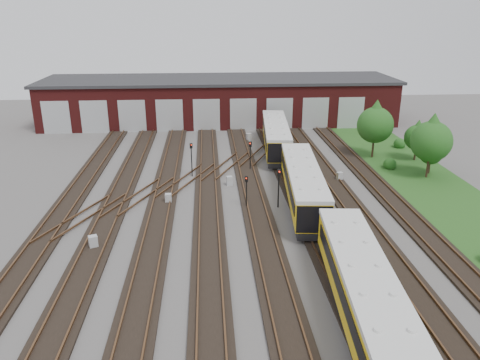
{
  "coord_description": "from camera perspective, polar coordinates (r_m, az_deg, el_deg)",
  "views": [
    {
      "loc": [
        -1.92,
        -28.92,
        15.79
      ],
      "look_at": [
        0.75,
        8.61,
        2.0
      ],
      "focal_mm": 35.0,
      "sensor_mm": 36.0,
      "label": 1
    }
  ],
  "objects": [
    {
      "name": "relay_cabinet_2",
      "position": [
        44.4,
        -1.3,
        -0.1
      ],
      "size": [
        0.6,
        0.53,
        0.89
      ],
      "primitive_type": "cube",
      "rotation": [
        0.0,
        0.0,
        0.17
      ],
      "color": "#ABADB0",
      "rests_on": "ground"
    },
    {
      "name": "relay_cabinet_0",
      "position": [
        34.44,
        -17.45,
        -7.26
      ],
      "size": [
        0.73,
        0.67,
        0.97
      ],
      "primitive_type": "cube",
      "rotation": [
        0.0,
        0.0,
        0.39
      ],
      "color": "#ABADB0",
      "rests_on": "ground"
    },
    {
      "name": "bush_2",
      "position": [
        59.7,
        18.89,
        4.38
      ],
      "size": [
        1.38,
        1.38,
        1.38
      ],
      "primitive_type": "sphere",
      "color": "#1A4614",
      "rests_on": "ground"
    },
    {
      "name": "signal_mast_0",
      "position": [
        46.48,
        -5.94,
        2.98
      ],
      "size": [
        0.29,
        0.27,
        3.42
      ],
      "rotation": [
        0.0,
        0.0,
        0.34
      ],
      "color": "black",
      "rests_on": "ground"
    },
    {
      "name": "grass_verge",
      "position": [
        46.91,
        22.7,
        -1.14
      ],
      "size": [
        8.0,
        55.0,
        0.05
      ],
      "primitive_type": "cube",
      "color": "#214D19",
      "rests_on": "ground"
    },
    {
      "name": "relay_cabinet_4",
      "position": [
        46.51,
        12.03,
        0.4
      ],
      "size": [
        0.63,
        0.57,
        0.89
      ],
      "primitive_type": "cube",
      "rotation": [
        0.0,
        0.0,
        0.26
      ],
      "color": "#ABADB0",
      "rests_on": "ground"
    },
    {
      "name": "signal_mast_3",
      "position": [
        38.98,
        4.74,
        -0.38
      ],
      "size": [
        0.31,
        0.29,
        3.39
      ],
      "rotation": [
        0.0,
        0.0,
        0.16
      ],
      "color": "black",
      "rests_on": "ground"
    },
    {
      "name": "tree_1",
      "position": [
        54.61,
        20.84,
        5.21
      ],
      "size": [
        2.78,
        2.78,
        4.6
      ],
      "color": "#372418",
      "rests_on": "ground"
    },
    {
      "name": "ground",
      "position": [
        33.0,
        -0.25,
        -8.45
      ],
      "size": [
        120.0,
        120.0,
        0.0
      ],
      "primitive_type": "plane",
      "color": "#4D4A48",
      "rests_on": "ground"
    },
    {
      "name": "maintenance_shed",
      "position": [
        70.06,
        -2.48,
        9.76
      ],
      "size": [
        51.0,
        12.5,
        6.35
      ],
      "color": "#551515",
      "rests_on": "ground"
    },
    {
      "name": "signal_mast_1",
      "position": [
        38.92,
        0.79,
        -0.93
      ],
      "size": [
        0.27,
        0.25,
        2.8
      ],
      "rotation": [
        0.0,
        0.0,
        -0.28
      ],
      "color": "black",
      "rests_on": "ground"
    },
    {
      "name": "track_network",
      "position": [
        33.46,
        -0.6,
        -7.82
      ],
      "size": [
        30.4,
        70.0,
        0.33
      ],
      "color": "black",
      "rests_on": "ground"
    },
    {
      "name": "relay_cabinet_1",
      "position": [
        40.71,
        -8.73,
        -2.26
      ],
      "size": [
        0.55,
        0.46,
        0.89
      ],
      "primitive_type": "cube",
      "rotation": [
        0.0,
        0.0,
        0.02
      ],
      "color": "#ABADB0",
      "rests_on": "ground"
    },
    {
      "name": "metro_train",
      "position": [
        39.82,
        7.66,
        -0.48
      ],
      "size": [
        3.95,
        46.93,
        3.05
      ],
      "rotation": [
        0.0,
        0.0,
        -0.09
      ],
      "color": "black",
      "rests_on": "ground"
    },
    {
      "name": "relay_cabinet_3",
      "position": [
        59.61,
        1.07,
        5.25
      ],
      "size": [
        0.72,
        0.66,
        0.97
      ],
      "primitive_type": "cube",
      "rotation": [
        0.0,
        0.0,
        0.36
      ],
      "color": "#ABADB0",
      "rests_on": "ground"
    },
    {
      "name": "tree_2",
      "position": [
        48.96,
        22.36,
        4.92
      ],
      "size": [
        3.95,
        3.95,
        6.55
      ],
      "color": "#372418",
      "rests_on": "ground"
    },
    {
      "name": "signal_mast_2",
      "position": [
        48.05,
        1.26,
        3.44
      ],
      "size": [
        0.31,
        0.3,
        3.09
      ],
      "rotation": [
        0.0,
        0.0,
        -0.35
      ],
      "color": "black",
      "rests_on": "ground"
    },
    {
      "name": "tree_0",
      "position": [
        53.92,
        16.2,
        6.96
      ],
      "size": [
        3.98,
        3.98,
        6.59
      ],
      "color": "#372418",
      "rests_on": "ground"
    },
    {
      "name": "tree_3",
      "position": [
        50.68,
        22.31,
        3.4
      ],
      "size": [
        2.36,
        2.36,
        3.91
      ],
      "color": "#372418",
      "rests_on": "ground"
    },
    {
      "name": "bush_1",
      "position": [
        51.45,
        17.81,
        2.05
      ],
      "size": [
        1.34,
        1.34,
        1.34
      ],
      "primitive_type": "sphere",
      "color": "#1A4614",
      "rests_on": "ground"
    }
  ]
}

